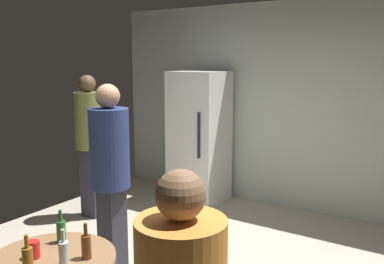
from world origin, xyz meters
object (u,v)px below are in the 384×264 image
Objects in this scene: plastic_cup_red at (33,250)px; person_in_navy_shirt at (110,169)px; beer_bottle_amber at (28,259)px; beer_bottle_green at (61,231)px; person_in_olive_shirt at (89,135)px; refrigerator at (199,137)px; beer_bottle_brown at (86,246)px; beer_bottle_clear at (64,253)px.

person_in_navy_shirt is at bearing 107.95° from plastic_cup_red.
beer_bottle_amber is 0.41m from beer_bottle_green.
person_in_olive_shirt is 1.01× the size of person_in_navy_shirt.
beer_bottle_green is at bearing -74.55° from refrigerator.
beer_bottle_brown is (0.16, 0.31, 0.00)m from beer_bottle_amber.
person_in_olive_shirt reaches higher than beer_bottle_clear.
person_in_olive_shirt reaches higher than plastic_cup_red.
person_in_olive_shirt is (-1.66, 2.03, 0.25)m from plastic_cup_red.
beer_bottle_amber is at bearing -73.64° from refrigerator.
beer_bottle_green is 2.09× the size of plastic_cup_red.
person_in_olive_shirt is at bearing 133.75° from beer_bottle_clear.
refrigerator is at bearing 140.84° from person_in_olive_shirt.
beer_bottle_amber is 0.13× the size of person_in_navy_shirt.
beer_bottle_green is 0.13× the size of person_in_olive_shirt.
plastic_cup_red is at bearing -75.08° from refrigerator.
beer_bottle_brown is at bearing 38.26° from person_in_olive_shirt.
person_in_olive_shirt reaches higher than beer_bottle_brown.
beer_bottle_brown is 0.34m from plastic_cup_red.
beer_bottle_green is at bearing 98.14° from plastic_cup_red.
refrigerator is 2.37m from person_in_navy_shirt.
person_in_navy_shirt reaches higher than plastic_cup_red.
plastic_cup_red is at bearing -170.58° from beer_bottle_clear.
plastic_cup_red is at bearing 31.16° from person_in_olive_shirt.
person_in_navy_shirt is (1.33, -1.00, -0.01)m from person_in_olive_shirt.
refrigerator is 3.36m from beer_bottle_brown.
refrigerator is at bearing 108.93° from beer_bottle_clear.
person_in_olive_shirt reaches higher than person_in_navy_shirt.
beer_bottle_clear is at bearing -107.20° from beer_bottle_brown.
refrigerator is at bearing -157.90° from person_in_navy_shirt.
refrigerator is 1.01× the size of person_in_olive_shirt.
beer_bottle_green is 1.00× the size of beer_bottle_clear.
beer_bottle_clear is at bearing 35.56° from person_in_olive_shirt.
beer_bottle_clear is (0.11, 0.17, 0.00)m from beer_bottle_amber.
beer_bottle_green is at bearing 167.88° from beer_bottle_brown.
beer_bottle_amber and beer_bottle_clear have the same top height.
person_in_olive_shirt is (-1.95, 1.85, 0.23)m from beer_bottle_brown.
beer_bottle_amber is at bearing -66.53° from beer_bottle_green.
person_in_olive_shirt is at bearing 132.42° from beer_bottle_green.
beer_bottle_amber is 1.00× the size of beer_bottle_brown.
beer_bottle_green is 2.43m from person_in_olive_shirt.
beer_bottle_amber is (1.01, -3.46, -0.08)m from refrigerator.
person_in_olive_shirt is 1.67m from person_in_navy_shirt.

